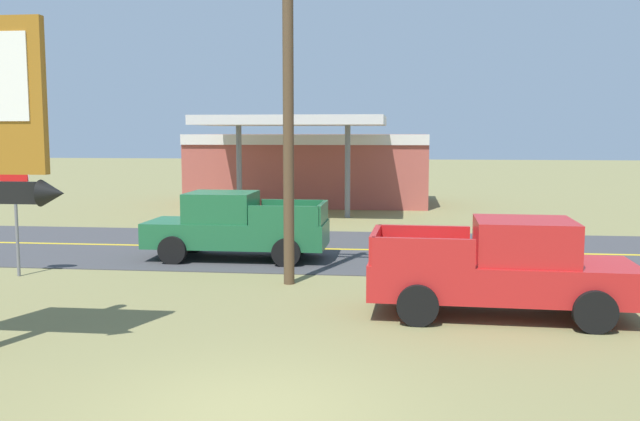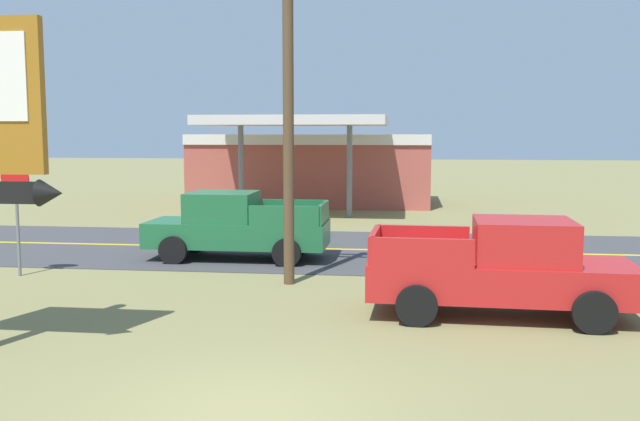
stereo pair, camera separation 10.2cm
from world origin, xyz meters
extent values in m
plane|color=olive|center=(0.00, 0.00, 0.00)|extent=(180.00, 180.00, 0.00)
cube|color=#3D3D3F|center=(0.00, 13.00, 0.01)|extent=(140.00, 8.00, 0.02)
cube|color=gold|center=(0.00, 13.00, 0.02)|extent=(126.00, 0.20, 0.01)
cone|color=black|center=(-3.62, 1.97, 2.70)|extent=(0.40, 0.44, 0.44)
cylinder|color=slate|center=(-7.80, 7.98, 1.10)|extent=(0.08, 0.08, 2.20)
cylinder|color=red|center=(-7.80, 7.95, 2.55)|extent=(0.76, 0.03, 0.76)
cylinder|color=white|center=(-7.80, 7.97, 2.55)|extent=(0.80, 0.01, 0.80)
cube|color=#19722D|center=(-7.80, 7.95, 2.00)|extent=(0.56, 0.03, 0.14)
cylinder|color=brown|center=(-0.75, 7.90, 4.15)|extent=(0.26, 0.26, 8.30)
cube|color=#A84C42|center=(-2.80, 27.51, 1.80)|extent=(12.00, 6.00, 3.60)
cube|color=silver|center=(-2.80, 24.46, 3.35)|extent=(12.00, 0.12, 0.50)
cube|color=silver|center=(-2.80, 21.51, 4.20)|extent=(8.00, 5.00, 0.40)
cylinder|color=slate|center=(-5.20, 21.51, 2.10)|extent=(0.24, 0.24, 4.20)
cylinder|color=slate|center=(-0.40, 21.51, 2.10)|extent=(0.24, 0.24, 4.20)
cube|color=red|center=(3.93, 5.45, 0.76)|extent=(5.26, 2.13, 0.72)
cube|color=red|center=(4.38, 5.43, 1.54)|extent=(1.96, 1.86, 0.84)
cube|color=#28333D|center=(5.27, 5.40, 1.54)|extent=(0.15, 1.66, 0.71)
cube|color=red|center=(2.44, 6.42, 1.40)|extent=(1.95, 0.18, 0.56)
cube|color=red|center=(2.38, 4.58, 1.40)|extent=(1.95, 0.18, 0.56)
cube|color=red|center=(1.44, 5.53, 1.40)|extent=(0.18, 1.88, 0.56)
cylinder|color=black|center=(5.58, 6.37, 0.40)|extent=(0.81, 0.31, 0.80)
cylinder|color=black|center=(5.51, 4.42, 0.40)|extent=(0.81, 0.31, 0.80)
cylinder|color=black|center=(2.36, 6.48, 0.40)|extent=(0.81, 0.31, 0.80)
cylinder|color=black|center=(2.29, 4.52, 0.40)|extent=(0.81, 0.31, 0.80)
cube|color=#1E6038|center=(-2.78, 11.00, 0.76)|extent=(5.20, 1.96, 0.72)
cube|color=#1E6038|center=(-3.23, 11.00, 1.54)|extent=(1.90, 1.80, 0.84)
cube|color=#28333D|center=(-4.12, 11.00, 1.54)|extent=(0.10, 1.66, 0.71)
cube|color=#1E6038|center=(-1.26, 10.08, 1.40)|extent=(1.95, 0.12, 0.56)
cube|color=#1E6038|center=(-1.26, 11.92, 1.40)|extent=(1.95, 0.12, 0.56)
cube|color=#1E6038|center=(-0.28, 11.00, 1.40)|extent=(0.12, 1.88, 0.56)
cylinder|color=black|center=(-4.40, 10.02, 0.40)|extent=(0.80, 0.28, 0.80)
cylinder|color=black|center=(-4.40, 11.98, 0.40)|extent=(0.80, 0.28, 0.80)
cylinder|color=black|center=(-1.17, 10.02, 0.40)|extent=(0.80, 0.28, 0.80)
cylinder|color=black|center=(-1.17, 11.98, 0.40)|extent=(0.80, 0.28, 0.80)
camera|label=1|loc=(1.97, -8.60, 3.66)|focal=39.13mm
camera|label=2|loc=(2.08, -8.59, 3.66)|focal=39.13mm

